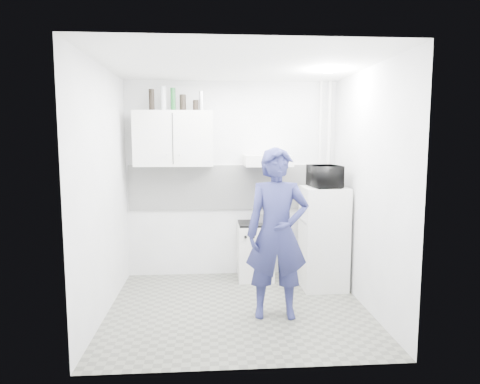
{
  "coord_description": "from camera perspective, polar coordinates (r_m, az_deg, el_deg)",
  "views": [
    {
      "loc": [
        -0.3,
        -4.48,
        1.84
      ],
      "look_at": [
        0.04,
        0.3,
        1.25
      ],
      "focal_mm": 32.0,
      "sensor_mm": 36.0,
      "label": 1
    }
  ],
  "objects": [
    {
      "name": "ceiling_spot_fixture",
      "position": [
        4.91,
        11.71,
        15.43
      ],
      "size": [
        0.1,
        0.1,
        0.02
      ],
      "primitive_type": "cylinder",
      "color": "white",
      "rests_on": "ceiling"
    },
    {
      "name": "ceiling",
      "position": [
        4.55,
        -0.29,
        16.63
      ],
      "size": [
        2.8,
        2.8,
        0.0
      ],
      "primitive_type": "plane",
      "color": "white",
      "rests_on": "wall_back"
    },
    {
      "name": "fridge",
      "position": [
        5.41,
        11.06,
        -6.02
      ],
      "size": [
        0.53,
        0.53,
        1.26
      ],
      "primitive_type": "cube",
      "rotation": [
        0.0,
        0.0,
        0.01
      ],
      "color": "white",
      "rests_on": "floor"
    },
    {
      "name": "bottle_b",
      "position": [
        5.62,
        -11.71,
        11.92
      ],
      "size": [
        0.07,
        0.07,
        0.27
      ],
      "primitive_type": "cylinder",
      "color": "black",
      "rests_on": "upper_cabinet"
    },
    {
      "name": "backsplash",
      "position": [
        5.76,
        -1.1,
        0.63
      ],
      "size": [
        2.74,
        0.03,
        0.6
      ],
      "primitive_type": "cube",
      "color": "white",
      "rests_on": "wall_back"
    },
    {
      "name": "bottle_d",
      "position": [
        5.6,
        -8.92,
        12.09
      ],
      "size": [
        0.06,
        0.06,
        0.29
      ],
      "primitive_type": "cylinder",
      "color": "#144C1E",
      "rests_on": "upper_cabinet"
    },
    {
      "name": "floor",
      "position": [
        4.85,
        -0.27,
        -15.27
      ],
      "size": [
        2.8,
        2.8,
        0.0
      ],
      "primitive_type": "plane",
      "color": "#66675A",
      "rests_on": "ground"
    },
    {
      "name": "wall_back",
      "position": [
        5.76,
        -1.11,
        1.64
      ],
      "size": [
        2.8,
        0.0,
        2.8
      ],
      "primitive_type": "plane",
      "rotation": [
        1.57,
        0.0,
        0.0
      ],
      "color": "white",
      "rests_on": "floor"
    },
    {
      "name": "canister_a",
      "position": [
        5.58,
        -7.63,
        11.7
      ],
      "size": [
        0.08,
        0.08,
        0.2
      ],
      "primitive_type": "cylinder",
      "color": "black",
      "rests_on": "upper_cabinet"
    },
    {
      "name": "stove",
      "position": [
        5.71,
        2.04,
        -7.97
      ],
      "size": [
        0.46,
        0.46,
        0.73
      ],
      "primitive_type": "cube",
      "color": "silver",
      "rests_on": "floor"
    },
    {
      "name": "upper_cabinet",
      "position": [
        5.57,
        -8.81,
        7.04
      ],
      "size": [
        1.0,
        0.35,
        0.7
      ],
      "primitive_type": "cube",
      "color": "white",
      "rests_on": "wall_back"
    },
    {
      "name": "stove_top",
      "position": [
        5.62,
        2.06,
        -4.23
      ],
      "size": [
        0.44,
        0.44,
        0.03
      ],
      "primitive_type": "cube",
      "color": "black",
      "rests_on": "stove"
    },
    {
      "name": "wall_right",
      "position": [
        4.82,
        16.56,
        0.3
      ],
      "size": [
        0.0,
        2.6,
        2.6
      ],
      "primitive_type": "plane",
      "rotation": [
        1.57,
        0.0,
        -1.57
      ],
      "color": "white",
      "rests_on": "floor"
    },
    {
      "name": "canister_b",
      "position": [
        5.57,
        -5.93,
        11.39
      ],
      "size": [
        0.07,
        0.07,
        0.14
      ],
      "primitive_type": "cylinder",
      "color": "black",
      "rests_on": "upper_cabinet"
    },
    {
      "name": "pipe_a",
      "position": [
        5.9,
        11.66,
        1.62
      ],
      "size": [
        0.05,
        0.05,
        2.6
      ],
      "primitive_type": "cylinder",
      "color": "silver",
      "rests_on": "floor"
    },
    {
      "name": "microwave",
      "position": [
        5.29,
        11.25,
        2.07
      ],
      "size": [
        0.51,
        0.36,
        0.27
      ],
      "primitive_type": "imported",
      "rotation": [
        0.0,
        0.0,
        1.65
      ],
      "color": "black",
      "rests_on": "fridge"
    },
    {
      "name": "person",
      "position": [
        4.42,
        4.97,
        -5.54
      ],
      "size": [
        0.67,
        0.46,
        1.76
      ],
      "primitive_type": "imported",
      "rotation": [
        0.0,
        0.0,
        -0.07
      ],
      "color": "navy",
      "rests_on": "floor"
    },
    {
      "name": "pipe_b",
      "position": [
        5.87,
        10.53,
        1.62
      ],
      "size": [
        0.04,
        0.04,
        2.6
      ],
      "primitive_type": "cylinder",
      "color": "silver",
      "rests_on": "floor"
    },
    {
      "name": "wall_left",
      "position": [
        4.64,
        -17.78,
        0.01
      ],
      "size": [
        0.0,
        2.6,
        2.6
      ],
      "primitive_type": "plane",
      "rotation": [
        1.57,
        0.0,
        1.57
      ],
      "color": "white",
      "rests_on": "floor"
    },
    {
      "name": "saucepan",
      "position": [
        5.69,
        2.87,
        -3.5
      ],
      "size": [
        0.16,
        0.16,
        0.09
      ],
      "primitive_type": "cylinder",
      "color": "silver",
      "rests_on": "stove_top"
    },
    {
      "name": "bottle_e",
      "position": [
        5.58,
        -5.18,
        11.96
      ],
      "size": [
        0.06,
        0.06,
        0.25
      ],
      "primitive_type": "cylinder",
      "color": "silver",
      "rests_on": "upper_cabinet"
    },
    {
      "name": "range_hood",
      "position": [
        5.54,
        3.69,
        4.21
      ],
      "size": [
        0.6,
        0.5,
        0.14
      ],
      "primitive_type": "cube",
      "color": "silver",
      "rests_on": "wall_back"
    },
    {
      "name": "bottle_c",
      "position": [
        5.61,
        -10.18,
        12.15
      ],
      "size": [
        0.07,
        0.07,
        0.3
      ],
      "primitive_type": "cylinder",
      "color": "#B2B7BC",
      "rests_on": "upper_cabinet"
    }
  ]
}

